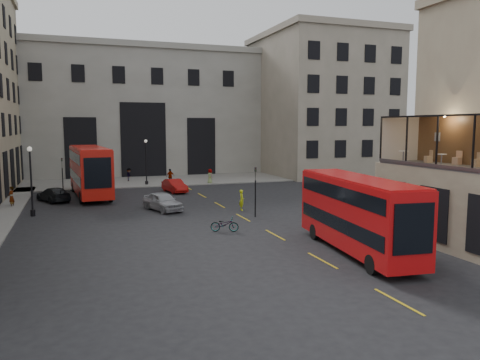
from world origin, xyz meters
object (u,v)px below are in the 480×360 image
object	(u,v)px
cafe_chair_b	(477,162)
street_lamp_a	(31,185)
traffic_light_far	(62,172)
traffic_light_near	(255,185)
pedestrian_c	(170,176)
cafe_chair_c	(457,160)
car_b	(175,186)
bus_far	(90,169)
cafe_chair_d	(428,159)
street_lamp_b	(146,165)
cafe_table_far	(403,155)
pedestrian_e	(11,197)
car_a	(163,201)
pedestrian_b	(129,175)
cyclist	(242,200)
pedestrian_a	(77,182)
bicycle	(225,224)
cafe_table_mid	(441,158)
bus_near	(357,211)
car_c	(54,195)

from	to	relation	value
cafe_chair_b	street_lamp_a	bearing A→B (deg)	143.00
traffic_light_far	traffic_light_near	bearing A→B (deg)	-48.81
cafe_chair_b	pedestrian_c	bearing A→B (deg)	106.91
traffic_light_far	cafe_chair_b	xyz separation A→B (m)	(22.46, -28.43, 2.42)
cafe_chair_c	car_b	bearing A→B (deg)	114.33
bus_far	cafe_chair_d	xyz separation A→B (m)	(19.53, -24.16, 2.11)
bus_far	cafe_chair_b	xyz separation A→B (m)	(19.92, -27.51, 2.12)
cafe_chair_c	street_lamp_a	bearing A→B (deg)	145.73
pedestrian_c	cafe_chair_c	world-z (taller)	cafe_chair_c
street_lamp_b	cafe_table_far	bearing A→B (deg)	-69.06
cafe_chair_b	pedestrian_e	bearing A→B (deg)	138.74
street_lamp_b	cafe_chair_b	bearing A→B (deg)	-68.65
traffic_light_near	cafe_table_far	bearing A→B (deg)	-51.77
car_a	pedestrian_c	size ratio (longest dim) A/B	2.44
pedestrian_b	cyclist	bearing A→B (deg)	-141.42
pedestrian_a	pedestrian_c	xyz separation A→B (m)	(10.50, 1.42, 0.11)
street_lamp_a	bicycle	xyz separation A→B (m)	(12.29, -9.96, -1.91)
cafe_table_far	cafe_chair_c	distance (m)	3.10
bus_far	pedestrian_b	world-z (taller)	bus_far
car_b	cyclist	size ratio (longest dim) A/B	2.43
street_lamp_a	pedestrian_c	distance (m)	21.53
pedestrian_a	cafe_chair_c	size ratio (longest dim) A/B	1.95
cafe_table_far	traffic_light_near	bearing A→B (deg)	128.23
car_a	bicycle	world-z (taller)	car_a
car_b	cafe_table_far	bearing A→B (deg)	-77.37
car_a	bicycle	distance (m)	9.37
cyclist	pedestrian_e	bearing A→B (deg)	74.84
bus_far	pedestrian_c	size ratio (longest dim) A/B	6.81
cyclist	pedestrian_c	size ratio (longest dim) A/B	0.94
cafe_table_far	cafe_chair_c	bearing A→B (deg)	-49.58
pedestrian_b	cafe_chair_c	world-z (taller)	cafe_chair_c
pedestrian_b	pedestrian_e	distance (m)	19.10
cyclist	cafe_chair_c	xyz separation A→B (m)	(8.69, -13.78, 4.00)
bus_far	car_a	bearing A→B (deg)	-61.98
street_lamp_a	bicycle	size ratio (longest dim) A/B	2.91
traffic_light_near	cafe_table_far	size ratio (longest dim) A/B	5.12
bus_far	bicycle	xyz separation A→B (m)	(7.76, -19.04, -2.25)
cyclist	cafe_table_far	bearing A→B (deg)	-141.34
pedestrian_c	cyclist	bearing A→B (deg)	80.15
bus_far	pedestrian_b	size ratio (longest dim) A/B	7.22
cafe_table_mid	cafe_chair_d	world-z (taller)	cafe_chair_d
traffic_light_near	car_a	xyz separation A→B (m)	(-6.15, 5.08, -1.67)
cyclist	cafe_chair_b	distance (m)	18.04
bus_near	cafe_table_mid	world-z (taller)	cafe_table_mid
car_c	car_a	bearing A→B (deg)	112.92
bus_far	pedestrian_c	xyz separation A→B (m)	(9.34, 7.32, -1.82)
car_b	street_lamp_a	bearing A→B (deg)	-154.35
street_lamp_a	cafe_chair_c	bearing A→B (deg)	-34.27
bus_near	pedestrian_e	distance (m)	29.46
traffic_light_near	cyclist	distance (m)	3.37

